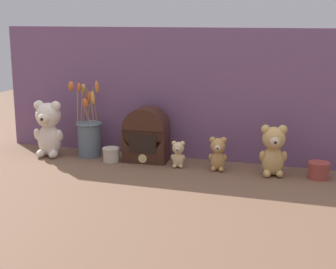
{
  "coord_description": "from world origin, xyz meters",
  "views": [
    {
      "loc": [
        0.65,
        -1.99,
        0.62
      ],
      "look_at": [
        0.0,
        0.02,
        0.14
      ],
      "focal_mm": 55.0,
      "sensor_mm": 36.0,
      "label": 1
    }
  ],
  "objects_px": {
    "vintage_radio": "(146,136)",
    "decorative_tin_short": "(111,155)",
    "flower_vase": "(89,134)",
    "teddy_bear_small": "(218,153)",
    "teddy_bear_medium": "(273,149)",
    "decorative_tin_tall": "(319,170)",
    "teddy_bear_large": "(48,128)",
    "teddy_bear_tiny": "(178,154)"
  },
  "relations": [
    {
      "from": "flower_vase",
      "to": "decorative_tin_tall",
      "type": "relative_size",
      "value": 4.09
    },
    {
      "from": "teddy_bear_medium",
      "to": "decorative_tin_tall",
      "type": "bearing_deg",
      "value": 5.91
    },
    {
      "from": "teddy_bear_large",
      "to": "teddy_bear_tiny",
      "type": "distance_m",
      "value": 0.61
    },
    {
      "from": "teddy_bear_tiny",
      "to": "vintage_radio",
      "type": "bearing_deg",
      "value": 163.49
    },
    {
      "from": "vintage_radio",
      "to": "decorative_tin_tall",
      "type": "height_order",
      "value": "vintage_radio"
    },
    {
      "from": "teddy_bear_small",
      "to": "flower_vase",
      "type": "bearing_deg",
      "value": 176.52
    },
    {
      "from": "teddy_bear_tiny",
      "to": "flower_vase",
      "type": "xyz_separation_m",
      "value": [
        -0.44,
        0.05,
        0.04
      ]
    },
    {
      "from": "teddy_bear_large",
      "to": "flower_vase",
      "type": "height_order",
      "value": "flower_vase"
    },
    {
      "from": "teddy_bear_tiny",
      "to": "decorative_tin_short",
      "type": "bearing_deg",
      "value": -178.64
    },
    {
      "from": "decorative_tin_tall",
      "to": "flower_vase",
      "type": "bearing_deg",
      "value": 178.82
    },
    {
      "from": "flower_vase",
      "to": "vintage_radio",
      "type": "xyz_separation_m",
      "value": [
        0.28,
        0.0,
        0.01
      ]
    },
    {
      "from": "teddy_bear_large",
      "to": "teddy_bear_small",
      "type": "xyz_separation_m",
      "value": [
        0.78,
        0.02,
        -0.06
      ]
    },
    {
      "from": "flower_vase",
      "to": "decorative_tin_tall",
      "type": "height_order",
      "value": "flower_vase"
    },
    {
      "from": "teddy_bear_medium",
      "to": "flower_vase",
      "type": "xyz_separation_m",
      "value": [
        -0.83,
        0.04,
        -0.01
      ]
    },
    {
      "from": "teddy_bear_small",
      "to": "flower_vase",
      "type": "xyz_separation_m",
      "value": [
        -0.6,
        0.04,
        0.03
      ]
    },
    {
      "from": "flower_vase",
      "to": "decorative_tin_tall",
      "type": "bearing_deg",
      "value": -1.18
    },
    {
      "from": "teddy_bear_medium",
      "to": "teddy_bear_small",
      "type": "bearing_deg",
      "value": 179.43
    },
    {
      "from": "decorative_tin_tall",
      "to": "decorative_tin_short",
      "type": "distance_m",
      "value": 0.87
    },
    {
      "from": "decorative_tin_short",
      "to": "teddy_bear_small",
      "type": "bearing_deg",
      "value": 1.95
    },
    {
      "from": "teddy_bear_small",
      "to": "decorative_tin_tall",
      "type": "distance_m",
      "value": 0.4
    },
    {
      "from": "decorative_tin_tall",
      "to": "teddy_bear_small",
      "type": "bearing_deg",
      "value": -177.71
    },
    {
      "from": "teddy_bear_large",
      "to": "decorative_tin_tall",
      "type": "relative_size",
      "value": 3.0
    },
    {
      "from": "vintage_radio",
      "to": "decorative_tin_short",
      "type": "height_order",
      "value": "vintage_radio"
    },
    {
      "from": "teddy_bear_tiny",
      "to": "decorative_tin_tall",
      "type": "height_order",
      "value": "teddy_bear_tiny"
    },
    {
      "from": "teddy_bear_large",
      "to": "teddy_bear_small",
      "type": "relative_size",
      "value": 1.8
    },
    {
      "from": "teddy_bear_tiny",
      "to": "teddy_bear_medium",
      "type": "bearing_deg",
      "value": 0.96
    },
    {
      "from": "vintage_radio",
      "to": "decorative_tin_tall",
      "type": "distance_m",
      "value": 0.73
    },
    {
      "from": "decorative_tin_short",
      "to": "flower_vase",
      "type": "bearing_deg",
      "value": 158.07
    },
    {
      "from": "teddy_bear_medium",
      "to": "decorative_tin_tall",
      "type": "height_order",
      "value": "teddy_bear_medium"
    },
    {
      "from": "flower_vase",
      "to": "decorative_tin_tall",
      "type": "distance_m",
      "value": 1.01
    },
    {
      "from": "teddy_bear_large",
      "to": "decorative_tin_short",
      "type": "relative_size",
      "value": 3.35
    },
    {
      "from": "vintage_radio",
      "to": "teddy_bear_small",
      "type": "bearing_deg",
      "value": -6.74
    },
    {
      "from": "teddy_bear_large",
      "to": "teddy_bear_small",
      "type": "bearing_deg",
      "value": 1.53
    },
    {
      "from": "teddy_bear_large",
      "to": "teddy_bear_medium",
      "type": "bearing_deg",
      "value": 1.06
    },
    {
      "from": "vintage_radio",
      "to": "teddy_bear_large",
      "type": "bearing_deg",
      "value": -172.42
    },
    {
      "from": "teddy_bear_large",
      "to": "teddy_bear_tiny",
      "type": "xyz_separation_m",
      "value": [
        0.61,
        0.01,
        -0.07
      ]
    },
    {
      "from": "teddy_bear_tiny",
      "to": "vintage_radio",
      "type": "distance_m",
      "value": 0.18
    },
    {
      "from": "flower_vase",
      "to": "decorative_tin_short",
      "type": "height_order",
      "value": "flower_vase"
    },
    {
      "from": "teddy_bear_medium",
      "to": "flower_vase",
      "type": "bearing_deg",
      "value": 177.3
    },
    {
      "from": "teddy_bear_tiny",
      "to": "vintage_radio",
      "type": "relative_size",
      "value": 0.47
    },
    {
      "from": "vintage_radio",
      "to": "teddy_bear_medium",
      "type": "bearing_deg",
      "value": -4.25
    },
    {
      "from": "teddy_bear_medium",
      "to": "teddy_bear_tiny",
      "type": "bearing_deg",
      "value": -179.04
    }
  ]
}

